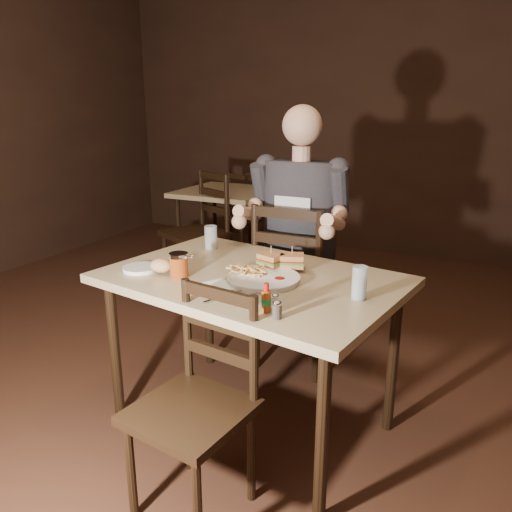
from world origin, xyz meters
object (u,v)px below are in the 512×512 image
at_px(main_table, 251,291).
at_px(bg_chair_far, 253,215).
at_px(bg_chair_near, 194,233).
at_px(bg_table, 226,200).
at_px(hot_sauce, 266,298).
at_px(chair_near, 190,411).
at_px(glass_right, 359,283).
at_px(diner, 298,199).
at_px(glass_left, 211,237).
at_px(syrup_dispenser, 179,265).
at_px(side_plate, 140,269).
at_px(chair_far, 299,284).
at_px(dinner_plate, 263,279).

height_order(main_table, bg_chair_far, bg_chair_far).
bearing_deg(bg_chair_near, bg_table, 113.89).
bearing_deg(main_table, hot_sauce, -55.74).
xyz_separation_m(chair_near, glass_right, (0.47, 0.52, 0.41)).
xyz_separation_m(diner, glass_right, (0.54, -0.70, -0.18)).
distance_m(glass_left, syrup_dispenser, 0.47).
bearing_deg(main_table, syrup_dispenser, -151.45).
relative_size(bg_table, side_plate, 5.00).
height_order(bg_table, hot_sauce, hot_sauce).
distance_m(chair_far, side_plate, 1.00).
xyz_separation_m(main_table, bg_chair_near, (-1.27, 1.48, -0.21)).
height_order(bg_chair_near, diner, diner).
bearing_deg(diner, glass_left, -137.83).
xyz_separation_m(bg_chair_far, glass_left, (0.88, -2.28, 0.40)).
height_order(dinner_plate, glass_right, glass_right).
height_order(chair_far, diner, diner).
relative_size(bg_table, chair_far, 0.81).
height_order(chair_far, syrup_dispenser, chair_far).
distance_m(chair_near, syrup_dispenser, 0.67).
xyz_separation_m(bg_chair_far, bg_chair_near, (0.00, -1.10, 0.05)).
distance_m(chair_far, syrup_dispenser, 0.94).
xyz_separation_m(hot_sauce, syrup_dispenser, (-0.52, 0.19, -0.00)).
bearing_deg(side_plate, chair_near, -38.39).
distance_m(main_table, chair_near, 0.64).
xyz_separation_m(dinner_plate, glass_right, (0.43, -0.02, 0.06)).
height_order(chair_near, glass_right, glass_right).
relative_size(glass_right, syrup_dispenser, 1.23).
bearing_deg(chair_far, syrup_dispenser, 73.47).
bearing_deg(hot_sauce, bg_chair_near, 129.47).
xyz_separation_m(chair_near, hot_sauce, (0.19, 0.24, 0.40)).
bearing_deg(chair_far, bg_chair_near, -32.49).
bearing_deg(hot_sauce, syrup_dispenser, 159.86).
height_order(bg_chair_far, side_plate, bg_chair_far).
distance_m(chair_near, side_plate, 0.77).
relative_size(bg_chair_far, syrup_dispenser, 7.81).
bearing_deg(chair_near, chair_far, 100.97).
bearing_deg(chair_near, glass_left, 123.78).
xyz_separation_m(chair_near, side_plate, (-0.54, 0.43, 0.34)).
xyz_separation_m(bg_table, chair_far, (1.24, -1.35, -0.18)).
bearing_deg(chair_far, glass_left, 46.33).
xyz_separation_m(chair_far, diner, (-0.00, -0.05, 0.52)).
distance_m(chair_far, bg_chair_near, 1.48).
relative_size(bg_table, glass_left, 6.46).
relative_size(bg_chair_near, syrup_dispenser, 8.80).
xyz_separation_m(bg_table, bg_chair_far, (0.00, 0.55, -0.25)).
bearing_deg(glass_right, side_plate, -174.78).
height_order(dinner_plate, side_plate, dinner_plate).
xyz_separation_m(dinner_plate, hot_sauce, (0.15, -0.30, 0.05)).
distance_m(chair_near, bg_chair_near, 2.45).
height_order(main_table, glass_right, glass_right).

